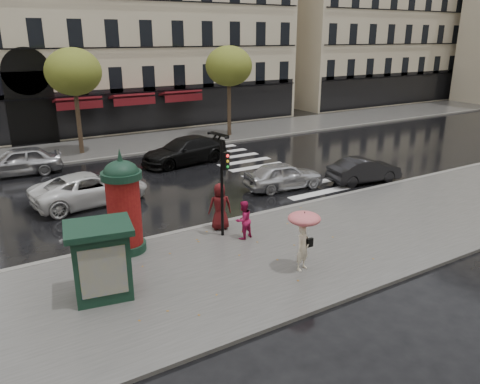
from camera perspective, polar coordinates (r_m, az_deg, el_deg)
ground at (r=16.77m, az=3.00°, el=-7.25°), size 160.00×160.00×0.00m
near_sidewalk at (r=16.38m, az=4.00°, el=-7.70°), size 90.00×7.00×0.12m
far_sidewalk at (r=33.37m, az=-15.75°, el=5.31°), size 90.00×6.00×0.12m
near_kerb at (r=19.07m, az=-2.08°, el=-3.72°), size 90.00×0.25×0.14m
far_kerb at (r=30.56m, az=-14.16°, el=4.29°), size 90.00×0.25×0.14m
zebra_crossing at (r=27.41m, az=2.09°, el=3.09°), size 3.60×11.75×0.01m
tree_far_left at (r=31.21m, az=-19.66°, el=13.59°), size 3.40×3.40×6.64m
tree_far_right at (r=35.21m, az=-1.37°, el=15.06°), size 3.40×3.40×6.64m
woman_umbrella at (r=14.89m, az=7.78°, el=-4.76°), size 1.04×1.04×2.00m
woman_red at (r=17.23m, az=0.41°, el=-3.42°), size 0.81×0.69×1.46m
man_burgundy at (r=18.03m, az=-2.46°, el=-1.77°), size 1.04×0.84×1.84m
morris_column at (r=16.38m, az=-14.00°, el=-1.33°), size 1.36×1.36×3.67m
traffic_light at (r=16.96m, az=-2.05°, el=1.56°), size 0.27×0.36×3.66m
newsstand at (r=13.96m, az=-16.58°, el=-7.92°), size 2.07×1.84×2.20m
car_silver at (r=23.36m, az=5.33°, el=2.02°), size 4.18×2.09×1.37m
car_darkgrey at (r=25.18m, az=14.91°, el=2.59°), size 4.07×1.89×1.29m
car_white at (r=22.24m, az=-17.77°, el=0.43°), size 5.40×2.97×1.43m
car_black at (r=28.15m, az=-6.76°, el=5.02°), size 5.60×2.86×1.56m
car_far_silver at (r=28.30m, az=-25.46°, el=3.39°), size 4.63×2.10×1.54m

